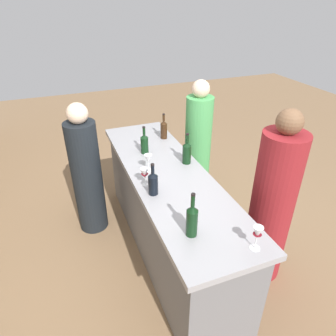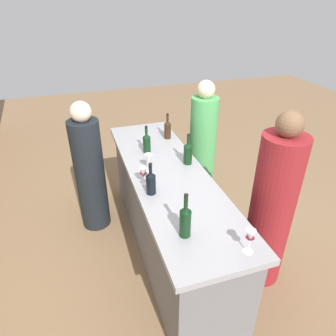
% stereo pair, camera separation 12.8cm
% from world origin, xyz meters
% --- Properties ---
extents(ground_plane, '(12.00, 12.00, 0.00)m').
position_xyz_m(ground_plane, '(0.00, 0.00, 0.00)').
color(ground_plane, '#846647').
extents(bar_counter, '(2.37, 0.68, 0.91)m').
position_xyz_m(bar_counter, '(0.00, 0.00, 0.46)').
color(bar_counter, slate).
rests_on(bar_counter, ground).
extents(wine_bottle_leftmost_dark_green, '(0.08, 0.08, 0.33)m').
position_xyz_m(wine_bottle_leftmost_dark_green, '(-0.80, 0.14, 1.04)').
color(wine_bottle_leftmost_dark_green, black).
rests_on(wine_bottle_leftmost_dark_green, bar_counter).
extents(wine_bottle_second_left_near_black, '(0.08, 0.08, 0.27)m').
position_xyz_m(wine_bottle_second_left_near_black, '(-0.26, 0.23, 1.01)').
color(wine_bottle_second_left_near_black, black).
rests_on(wine_bottle_second_left_near_black, bar_counter).
extents(wine_bottle_center_dark_green, '(0.08, 0.08, 0.30)m').
position_xyz_m(wine_bottle_center_dark_green, '(0.11, -0.23, 1.02)').
color(wine_bottle_center_dark_green, black).
rests_on(wine_bottle_center_dark_green, bar_counter).
extents(wine_bottle_second_right_dark_green, '(0.08, 0.08, 0.28)m').
position_xyz_m(wine_bottle_second_right_dark_green, '(0.45, 0.08, 1.02)').
color(wine_bottle_second_right_dark_green, black).
rests_on(wine_bottle_second_right_dark_green, bar_counter).
extents(wine_bottle_rightmost_amber_brown, '(0.07, 0.07, 0.28)m').
position_xyz_m(wine_bottle_rightmost_amber_brown, '(0.71, -0.22, 1.02)').
color(wine_bottle_rightmost_amber_brown, '#331E0F').
rests_on(wine_bottle_rightmost_amber_brown, bar_counter).
extents(wine_glass_near_left, '(0.07, 0.07, 0.17)m').
position_xyz_m(wine_glass_near_left, '(-1.06, -0.18, 1.03)').
color(wine_glass_near_left, white).
rests_on(wine_glass_near_left, bar_counter).
extents(wine_glass_near_center, '(0.07, 0.07, 0.16)m').
position_xyz_m(wine_glass_near_center, '(0.10, 0.15, 1.03)').
color(wine_glass_near_center, white).
rests_on(wine_glass_near_center, bar_counter).
extents(wine_glass_near_right, '(0.07, 0.07, 0.16)m').
position_xyz_m(wine_glass_near_right, '(-0.11, 0.25, 1.02)').
color(wine_glass_near_right, white).
rests_on(wine_glass_near_right, bar_counter).
extents(person_left_guest, '(0.39, 0.39, 1.61)m').
position_xyz_m(person_left_guest, '(-0.57, -0.72, 0.74)').
color(person_left_guest, maroon).
rests_on(person_left_guest, ground).
extents(person_center_guest, '(0.38, 0.38, 1.49)m').
position_xyz_m(person_center_guest, '(0.82, -0.70, 0.69)').
color(person_center_guest, '#4CA559').
rests_on(person_center_guest, ground).
extents(person_right_guest, '(0.38, 0.38, 1.44)m').
position_xyz_m(person_right_guest, '(0.63, 0.66, 0.67)').
color(person_right_guest, black).
rests_on(person_right_guest, ground).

